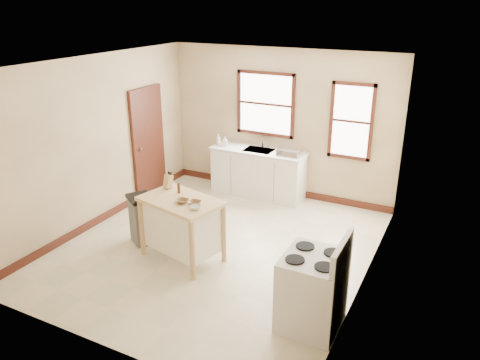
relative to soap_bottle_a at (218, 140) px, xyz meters
The scene contains 23 objects.
floor 2.64m from the soap_bottle_a, 61.72° to the right, with size 5.00×5.00×0.00m, color beige.
ceiling 3.01m from the soap_bottle_a, 61.72° to the right, with size 5.00×5.00×0.00m, color white.
wall_back 1.26m from the soap_bottle_a, 17.51° to the left, with size 4.50×0.04×2.80m, color beige.
wall_left 2.43m from the soap_bottle_a, 117.23° to the right, with size 0.04×5.00×2.80m, color beige.
wall_right 4.03m from the soap_bottle_a, 32.15° to the right, with size 0.04×5.00×2.80m, color beige.
window_main 1.17m from the soap_bottle_a, 21.96° to the left, with size 1.17×0.06×1.22m, color #421912, non-canonical shape.
window_side 2.59m from the soap_bottle_a, ahead, with size 0.77×0.06×1.37m, color #421912, non-canonical shape.
door_left 1.35m from the soap_bottle_a, 141.70° to the right, with size 0.06×0.90×2.10m, color #421912.
baseboard_back 1.54m from the soap_bottle_a, 16.14° to the left, with size 4.50×0.04×0.12m, color #421912.
baseboard_left 2.58m from the soap_bottle_a, 116.59° to the right, with size 0.04×5.00×0.12m, color #421912.
sink_counter 1.02m from the soap_bottle_a, ahead, with size 1.86×0.62×0.92m, color white, non-canonical shape.
faucet 0.88m from the soap_bottle_a, 15.94° to the left, with size 0.03×0.03×0.22m, color silver.
soap_bottle_a is the anchor object (origin of this frame).
soap_bottle_b 0.16m from the soap_bottle_a, ahead, with size 0.08×0.09×0.19m, color #B2B2B2.
dish_rack 1.50m from the soap_bottle_a, ahead, with size 0.44×0.33×0.11m, color silver, non-canonical shape.
kitchen_island 2.83m from the soap_bottle_a, 71.85° to the right, with size 1.16×0.74×0.95m, color #E0C384, non-canonical shape.
knife_block 2.40m from the soap_bottle_a, 78.86° to the right, with size 0.10×0.10×0.20m, color tan, non-canonical shape.
pepper_grinder 2.55m from the soap_bottle_a, 73.79° to the right, with size 0.04×0.04×0.15m, color #472213.
bowl_a 2.88m from the soap_bottle_a, 70.85° to the right, with size 0.18×0.18×0.04m, color brown.
bowl_b 2.91m from the soap_bottle_a, 67.08° to the right, with size 0.17×0.17×0.04m, color brown.
bowl_c 3.08m from the soap_bottle_a, 66.46° to the right, with size 0.15×0.15×0.05m, color silver.
trash_bin 2.59m from the soap_bottle_a, 89.39° to the right, with size 0.40×0.34×0.79m, color slate, non-canonical shape.
gas_stove 4.47m from the soap_bottle_a, 46.67° to the right, with size 0.73×0.74×1.18m, color silver, non-canonical shape.
Camera 1 is at (3.22, -5.55, 3.63)m, focal length 35.00 mm.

